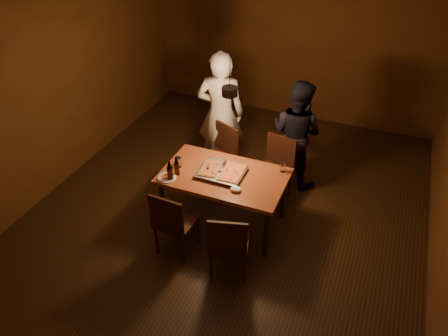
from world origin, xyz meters
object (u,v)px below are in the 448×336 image
at_px(chair_far_left, 222,150).
at_px(chair_far_right, 277,163).
at_px(dining_table, 224,180).
at_px(beer_bottle_a, 170,171).
at_px(beer_bottle_b, 177,166).
at_px(pendant_lamp, 230,91).
at_px(chair_near_left, 172,219).
at_px(chair_near_right, 228,241).
at_px(diner_dark, 296,133).
at_px(pizza_tray, 221,172).
at_px(plate_slice, 167,178).
at_px(diner_white, 221,114).

distance_m(chair_far_left, chair_far_right, 0.80).
xyz_separation_m(dining_table, beer_bottle_a, (-0.55, -0.33, 0.20)).
relative_size(beer_bottle_b, pendant_lamp, 0.22).
bearing_deg(chair_far_right, chair_near_left, 73.70).
distance_m(chair_near_right, beer_bottle_a, 1.11).
distance_m(chair_near_left, diner_dark, 2.20).
relative_size(pizza_tray, beer_bottle_a, 2.10).
bearing_deg(plate_slice, diner_white, 86.74).
relative_size(pizza_tray, plate_slice, 2.43).
bearing_deg(diner_dark, chair_far_left, 44.26).
xyz_separation_m(chair_far_left, chair_near_right, (0.75, -1.62, 0.00)).
relative_size(dining_table, chair_far_left, 2.72).
distance_m(beer_bottle_a, diner_dark, 1.94).
bearing_deg(plate_slice, pizza_tray, 29.79).
distance_m(diner_white, diner_dark, 1.10).
relative_size(beer_bottle_a, diner_white, 0.14).
bearing_deg(chair_far_left, chair_near_right, 138.14).
height_order(chair_far_left, beer_bottle_b, beer_bottle_b).
distance_m(chair_far_left, pendant_lamp, 1.40).
relative_size(chair_near_left, beer_bottle_b, 2.00).
bearing_deg(beer_bottle_b, chair_far_left, 80.75).
height_order(pizza_tray, diner_dark, diner_dark).
xyz_separation_m(chair_near_right, beer_bottle_b, (-0.91, 0.62, 0.33)).
bearing_deg(chair_far_right, pendant_lamp, 62.46).
bearing_deg(beer_bottle_a, plate_slice, 166.87).
bearing_deg(chair_far_left, diner_dark, -130.85).
bearing_deg(chair_far_left, chair_far_right, -157.18).
relative_size(beer_bottle_b, diner_white, 0.13).
height_order(chair_far_left, diner_dark, diner_dark).
relative_size(beer_bottle_a, beer_bottle_b, 1.08).
bearing_deg(plate_slice, diner_dark, 53.35).
distance_m(chair_near_right, pizza_tray, 0.96).
bearing_deg(diner_dark, beer_bottle_b, 71.49).
relative_size(diner_dark, pendant_lamp, 1.41).
bearing_deg(chair_near_right, beer_bottle_b, 130.58).
relative_size(chair_near_left, plate_slice, 2.14).
distance_m(chair_far_right, chair_near_right, 1.62).
height_order(chair_near_left, pendant_lamp, pendant_lamp).
relative_size(chair_near_right, beer_bottle_b, 2.13).
bearing_deg(diner_dark, chair_near_left, 84.00).
height_order(chair_near_right, plate_slice, chair_near_right).
relative_size(chair_far_left, beer_bottle_b, 2.28).
height_order(chair_far_left, pizza_tray, chair_far_left).
bearing_deg(chair_far_right, chair_far_left, 10.08).
relative_size(chair_far_left, chair_near_right, 1.07).
height_order(chair_far_left, diner_white, diner_white).
distance_m(dining_table, beer_bottle_b, 0.60).
distance_m(chair_near_right, diner_white, 2.19).
bearing_deg(dining_table, chair_near_right, -64.80).
xyz_separation_m(pizza_tray, diner_dark, (0.60, 1.25, 0.00)).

